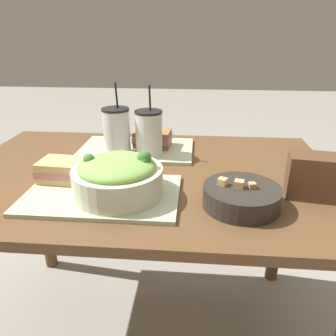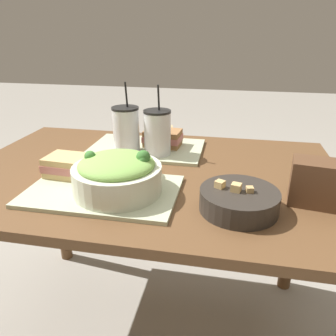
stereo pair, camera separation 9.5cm
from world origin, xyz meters
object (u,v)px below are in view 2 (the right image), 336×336
at_px(baguette_near, 130,167).
at_px(sandwich_far, 162,138).
at_px(sandwich_near, 68,166).
at_px(chip_bag, 318,183).
at_px(napkin_folded, 134,168).
at_px(drink_cup_dark, 126,131).
at_px(drink_cup_red, 157,134).
at_px(soup_bowl, 239,200).
at_px(salad_bowl, 117,174).
at_px(baguette_far, 160,133).

distance_m(baguette_near, sandwich_far, 0.31).
relative_size(sandwich_near, chip_bag, 0.93).
bearing_deg(napkin_folded, drink_cup_dark, 117.08).
distance_m(sandwich_far, drink_cup_dark, 0.16).
relative_size(sandwich_far, chip_bag, 1.01).
bearing_deg(drink_cup_red, sandwich_far, 90.95).
bearing_deg(soup_bowl, salad_bowl, 176.49).
distance_m(baguette_near, drink_cup_dark, 0.24).
bearing_deg(baguette_far, chip_bag, -149.39).
xyz_separation_m(drink_cup_red, napkin_folded, (-0.05, -0.13, -0.09)).
xyz_separation_m(soup_bowl, chip_bag, (0.21, 0.08, 0.03)).
bearing_deg(sandwich_far, soup_bowl, -50.99).
relative_size(soup_bowl, baguette_far, 1.71).
relative_size(baguette_far, drink_cup_dark, 0.46).
distance_m(chip_bag, napkin_folded, 0.58).
height_order(sandwich_near, drink_cup_red, drink_cup_red).
xyz_separation_m(baguette_near, napkin_folded, (-0.01, 0.09, -0.04)).
bearing_deg(baguette_far, sandwich_near, 133.43).
xyz_separation_m(soup_bowl, drink_cup_red, (-0.30, 0.35, 0.06)).
bearing_deg(soup_bowl, napkin_folded, 148.39).
bearing_deg(drink_cup_dark, sandwich_near, -115.56).
relative_size(soup_bowl, baguette_near, 1.39).
relative_size(soup_bowl, chip_bag, 1.38).
relative_size(drink_cup_red, napkin_folded, 1.91).
xyz_separation_m(salad_bowl, sandwich_far, (0.04, 0.42, -0.02)).
xyz_separation_m(baguette_near, baguette_far, (0.01, 0.39, -0.00)).
bearing_deg(chip_bag, drink_cup_dark, 165.26).
height_order(salad_bowl, sandwich_far, salad_bowl).
bearing_deg(baguette_near, drink_cup_red, -23.11).
distance_m(soup_bowl, drink_cup_dark, 0.55).
distance_m(soup_bowl, chip_bag, 0.22).
height_order(drink_cup_red, chip_bag, drink_cup_red).
bearing_deg(chip_bag, sandwich_near, -173.14).
xyz_separation_m(soup_bowl, baguette_far, (-0.33, 0.52, 0.01)).
xyz_separation_m(chip_bag, napkin_folded, (-0.56, 0.14, -0.06)).
distance_m(soup_bowl, baguette_near, 0.36).
height_order(baguette_near, baguette_far, same).
bearing_deg(baguette_near, salad_bowl, 165.71).
distance_m(salad_bowl, napkin_folded, 0.21).
bearing_deg(drink_cup_dark, drink_cup_red, 0.00).
distance_m(baguette_far, chip_bag, 0.69).
distance_m(sandwich_near, drink_cup_red, 0.35).
bearing_deg(baguette_near, drink_cup_dark, 7.22).
relative_size(salad_bowl, chip_bag, 1.68).
distance_m(sandwich_far, drink_cup_red, 0.10).
distance_m(drink_cup_red, chip_bag, 0.58).
bearing_deg(napkin_folded, chip_bag, -14.27).
bearing_deg(salad_bowl, soup_bowl, -3.51).
bearing_deg(drink_cup_dark, baguette_far, 61.32).
bearing_deg(salad_bowl, drink_cup_red, 82.77).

